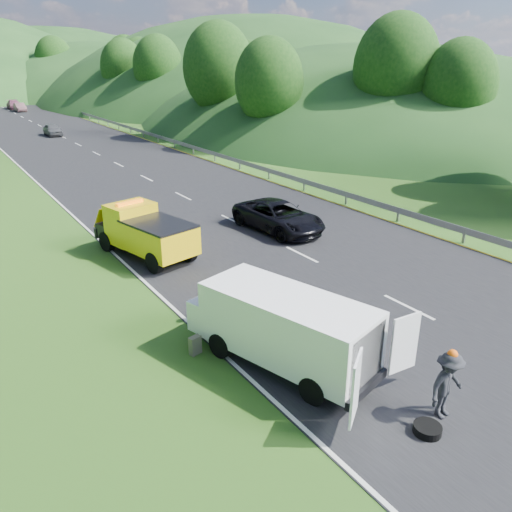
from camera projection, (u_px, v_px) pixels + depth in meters
ground at (305, 307)px, 17.44m from camera, size 320.00×320.00×0.00m
road_surface at (78, 145)px, 49.96m from camera, size 14.00×200.00×0.02m
guardrail at (110, 126)px, 63.38m from camera, size 0.06×140.00×1.52m
tree_line_right at (176, 115)px, 75.70m from camera, size 14.00×140.00×14.00m
tow_truck at (145, 232)px, 21.60m from camera, size 3.07×5.62×2.29m
white_van at (282, 325)px, 13.81m from camera, size 4.18×6.58×2.17m
woman at (220, 321)px, 16.57m from camera, size 0.63×0.68×1.52m
child at (237, 329)px, 16.03m from camera, size 0.64×0.58×1.08m
worker at (442, 416)px, 12.16m from camera, size 1.18×0.74×1.76m
suitcase at (195, 345)px, 14.62m from camera, size 0.39×0.27×0.57m
spare_tire at (427, 433)px, 11.60m from camera, size 0.66×0.66×0.20m
passing_suv at (278, 230)px, 25.20m from camera, size 2.81×5.41×1.46m
dist_car_a at (53, 136)px, 55.59m from camera, size 1.52×3.79×1.29m
dist_car_b at (21, 112)px, 80.35m from camera, size 1.41×4.05×1.34m
dist_car_c at (15, 109)px, 84.09m from camera, size 2.03×4.98×1.45m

